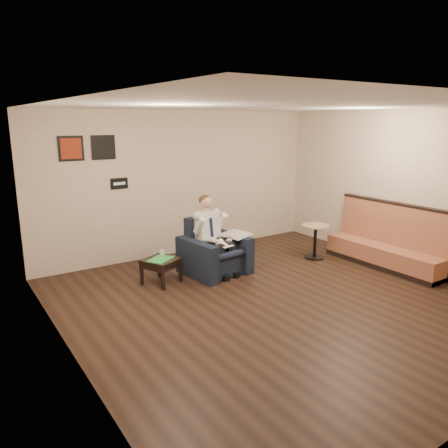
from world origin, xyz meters
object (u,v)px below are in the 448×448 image
green_folder (161,259)px  coffee_mug (162,253)px  seated_man (219,238)px  banquette (385,236)px  armchair (215,247)px  smartphone (156,256)px  side_table (161,271)px  cafe_table (315,242)px

green_folder → coffee_mug: size_ratio=4.74×
seated_man → banquette: (2.74, -1.28, -0.07)m
coffee_mug → banquette: 4.00m
armchair → green_folder: armchair is taller
seated_man → smartphone: bearing=154.7°
seated_man → coffee_mug: (-0.91, 0.36, -0.19)m
seated_man → banquette: 3.03m
seated_man → coffee_mug: seated_man is taller
armchair → seated_man: seated_man is taller
armchair → side_table: 1.04m
seated_man → coffee_mug: bearing=151.5°
armchair → seated_man: 0.21m
armchair → seated_man: size_ratio=0.75×
side_table → armchair: bearing=-3.8°
green_folder → cafe_table: 3.11m
green_folder → smartphone: (-0.00, 0.18, -0.00)m
green_folder → side_table: bearing=58.1°
armchair → smartphone: 1.04m
coffee_mug → seated_man: bearing=-21.5°
green_folder → seated_man: bearing=-8.8°
armchair → cafe_table: 2.10m
side_table → green_folder: size_ratio=1.22×
green_folder → coffee_mug: (0.12, 0.20, 0.04)m
green_folder → coffee_mug: 0.24m
seated_man → cafe_table: bearing=-13.5°
side_table → cafe_table: (3.07, -0.42, 0.12)m
green_folder → cafe_table: cafe_table is taller
green_folder → smartphone: size_ratio=3.21×
coffee_mug → banquette: (3.65, -1.64, 0.12)m
seated_man → banquette: bearing=-32.1°
seated_man → coffee_mug: size_ratio=14.84×
armchair → coffee_mug: size_ratio=11.19×
side_table → banquette: bearing=-21.4°
smartphone → coffee_mug: bearing=-7.1°
armchair → banquette: banquette is taller
cafe_table → smartphone: bearing=169.4°
green_folder → banquette: banquette is taller
green_folder → cafe_table: bearing=-7.3°
cafe_table → coffee_mug: bearing=168.7°
armchair → green_folder: size_ratio=2.36×
side_table → banquette: 4.05m
armchair → smartphone: size_ratio=7.59×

